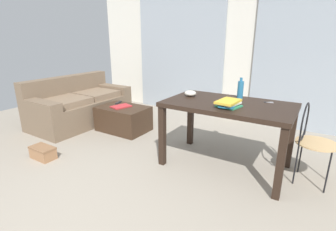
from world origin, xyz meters
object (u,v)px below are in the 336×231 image
object	(u,v)px
bowl	(190,93)
shoebox	(43,153)
craft_table	(228,111)
scissors	(267,102)
magazine	(121,106)
bottle_near	(240,89)
wire_chair	(311,135)
couch	(79,106)
tv_remote_primary	(118,103)
book_stack	(229,103)
coffee_table	(123,119)

from	to	relation	value
bowl	shoebox	world-z (taller)	bowl
craft_table	scissors	distance (m)	0.46
craft_table	magazine	bearing A→B (deg)	171.98
bottle_near	magazine	bearing A→B (deg)	-179.19
craft_table	scissors	xyz separation A→B (m)	(0.37, 0.25, 0.10)
craft_table	wire_chair	distance (m)	0.87
couch	shoebox	bearing A→B (deg)	-58.25
craft_table	tv_remote_primary	size ratio (longest dim) A/B	7.99
couch	tv_remote_primary	distance (m)	0.77
shoebox	bowl	bearing A→B (deg)	36.80
craft_table	scissors	size ratio (longest dim) A/B	12.82
wire_chair	book_stack	size ratio (longest dim) A/B	2.74
shoebox	coffee_table	bearing A→B (deg)	81.83
couch	coffee_table	world-z (taller)	couch
couch	bottle_near	size ratio (longest dim) A/B	6.95
wire_chair	tv_remote_primary	size ratio (longest dim) A/B	4.88
wire_chair	bowl	xyz separation A→B (m)	(-1.37, -0.06, 0.29)
coffee_table	scissors	xyz separation A→B (m)	(2.21, -0.02, 0.59)
couch	magazine	world-z (taller)	couch
craft_table	tv_remote_primary	xyz separation A→B (m)	(-2.07, 0.42, -0.27)
wire_chair	bottle_near	size ratio (longest dim) A/B	3.45
coffee_table	wire_chair	xyz separation A→B (m)	(2.69, -0.13, 0.33)
book_stack	magazine	xyz separation A→B (m)	(-1.93, 0.43, -0.41)
tv_remote_primary	scissors	bearing A→B (deg)	-20.98
bowl	book_stack	size ratio (longest dim) A/B	0.47
tv_remote_primary	shoebox	distance (m)	1.52
couch	scissors	distance (m)	3.20
couch	bowl	bearing A→B (deg)	-2.51
craft_table	scissors	bearing A→B (deg)	34.35
couch	tv_remote_primary	xyz separation A→B (m)	(0.72, 0.25, 0.10)
shoebox	craft_table	bearing A→B (deg)	27.43
craft_table	shoebox	size ratio (longest dim) A/B	4.21
book_stack	shoebox	xyz separation A→B (m)	(-2.09, -0.89, -0.74)
wire_chair	book_stack	bearing A→B (deg)	-158.79
tv_remote_primary	magazine	xyz separation A→B (m)	(0.20, -0.16, -0.00)
craft_table	wire_chair	world-z (taller)	wire_chair
book_stack	wire_chair	bearing A→B (deg)	21.21
bowl	magazine	world-z (taller)	bowl
bowl	book_stack	distance (m)	0.63
coffee_table	book_stack	xyz separation A→B (m)	(1.90, -0.44, 0.62)
coffee_table	book_stack	bearing A→B (deg)	-13.01
book_stack	shoebox	world-z (taller)	book_stack
craft_table	shoebox	distance (m)	2.37
tv_remote_primary	shoebox	xyz separation A→B (m)	(0.04, -1.48, -0.33)
couch	wire_chair	world-z (taller)	wire_chair
couch	bottle_near	world-z (taller)	bottle_near
book_stack	coffee_table	bearing A→B (deg)	166.99
scissors	tv_remote_primary	world-z (taller)	scissors
book_stack	craft_table	bearing A→B (deg)	108.91
couch	scissors	world-z (taller)	couch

